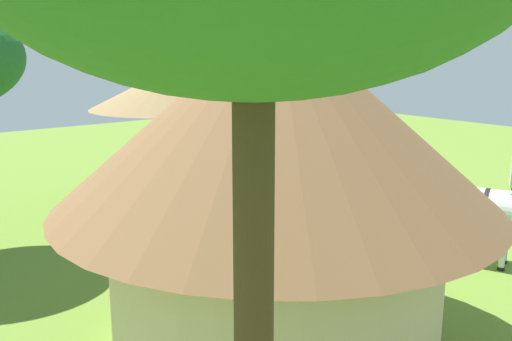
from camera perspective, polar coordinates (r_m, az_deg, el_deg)
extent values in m
plane|color=olive|center=(12.62, 5.11, -5.06)|extent=(36.00, 36.00, 0.00)
cylinder|color=beige|center=(7.23, 1.97, -10.70)|extent=(4.06, 4.06, 1.89)
cone|color=brown|center=(6.69, 2.11, 6.12)|extent=(5.38, 5.38, 2.32)
cylinder|color=#45342D|center=(14.19, -8.42, 1.61)|extent=(0.10, 0.10, 2.30)
cone|color=olive|center=(13.98, -8.64, 8.20)|extent=(3.94, 3.94, 0.97)
cube|color=white|center=(14.28, -8.37, -0.08)|extent=(1.34, 0.96, 0.04)
cylinder|color=silver|center=(13.72, -8.06, -2.17)|extent=(0.06, 0.06, 0.70)
cylinder|color=silver|center=(14.61, -10.75, -1.36)|extent=(0.06, 0.06, 0.70)
cylinder|color=silver|center=(14.14, -5.81, -1.68)|extent=(0.06, 0.06, 0.70)
cylinder|color=silver|center=(15.00, -8.56, -0.92)|extent=(0.06, 0.06, 0.70)
cube|color=silver|center=(13.59, -11.37, -2.01)|extent=(0.55, 0.53, 0.04)
cube|color=silver|center=(13.41, -11.99, -1.24)|extent=(0.43, 0.17, 0.45)
cylinder|color=silver|center=(13.90, -11.36, -2.64)|extent=(0.04, 0.04, 0.45)
cylinder|color=silver|center=(13.64, -10.23, -2.89)|extent=(0.04, 0.04, 0.45)
cylinder|color=silver|center=(13.66, -12.43, -2.96)|extent=(0.04, 0.04, 0.45)
cylinder|color=silver|center=(13.39, -11.30, -3.21)|extent=(0.04, 0.04, 0.45)
cube|color=silver|center=(13.68, -4.89, -1.70)|extent=(0.54, 0.55, 0.04)
cube|color=silver|center=(13.52, -4.27, -0.88)|extent=(0.18, 0.43, 0.45)
cylinder|color=silver|center=(13.70, -5.95, -2.68)|extent=(0.04, 0.04, 0.45)
cylinder|color=silver|center=(13.99, -5.00, -2.34)|extent=(0.04, 0.04, 0.45)
cylinder|color=silver|center=(13.49, -4.75, -2.90)|extent=(0.04, 0.04, 0.45)
cylinder|color=silver|center=(13.78, -3.80, -2.55)|extent=(0.04, 0.04, 0.45)
cube|color=silver|center=(15.09, -5.44, -0.37)|extent=(0.53, 0.52, 0.04)
cube|color=silver|center=(15.18, -4.97, 0.59)|extent=(0.44, 0.15, 0.45)
cylinder|color=silver|center=(14.89, -5.35, -1.43)|extent=(0.04, 0.04, 0.45)
cylinder|color=silver|center=(15.14, -6.41, -1.22)|extent=(0.04, 0.04, 0.45)
cylinder|color=silver|center=(15.15, -4.43, -1.17)|extent=(0.04, 0.04, 0.45)
cylinder|color=silver|center=(15.40, -5.49, -0.97)|extent=(0.04, 0.04, 0.45)
cube|color=silver|center=(15.10, -11.23, -0.55)|extent=(0.52, 0.53, 0.04)
cube|color=silver|center=(15.19, -11.75, 0.38)|extent=(0.15, 0.44, 0.45)
cylinder|color=silver|center=(15.15, -10.21, -1.34)|extent=(0.04, 0.04, 0.45)
cylinder|color=silver|center=(14.90, -11.27, -1.62)|extent=(0.04, 0.04, 0.45)
cylinder|color=silver|center=(15.40, -11.13, -1.14)|extent=(0.04, 0.04, 0.45)
cylinder|color=silver|center=(15.16, -12.19, -1.41)|extent=(0.04, 0.04, 0.45)
cylinder|color=black|center=(12.84, -4.85, -2.79)|extent=(0.12, 0.12, 0.84)
cylinder|color=black|center=(12.98, -4.99, -2.62)|extent=(0.12, 0.12, 0.84)
cube|color=blue|center=(12.74, -4.98, 0.42)|extent=(0.50, 0.36, 0.60)
cylinder|color=#DEAF93|center=(12.49, -4.73, 0.26)|extent=(0.09, 0.09, 0.56)
cylinder|color=#DEAF93|center=(12.98, -5.22, 0.72)|extent=(0.09, 0.09, 0.56)
sphere|color=#DEAF93|center=(12.66, -5.01, 2.34)|extent=(0.23, 0.23, 0.23)
cube|color=#386FBB|center=(10.88, 6.39, -6.78)|extent=(0.65, 0.67, 0.03)
cube|color=white|center=(10.57, 5.68, -5.95)|extent=(0.63, 0.62, 0.39)
cube|color=beige|center=(10.99, 5.04, -7.15)|extent=(0.20, 0.59, 0.22)
cube|color=beige|center=(10.75, 7.44, -7.66)|extent=(0.20, 0.59, 0.22)
cylinder|color=silver|center=(13.03, 4.97, 0.39)|extent=(1.70, 1.20, 0.72)
cylinder|color=black|center=(12.90, 6.20, 0.23)|extent=(0.32, 0.72, 0.73)
cylinder|color=black|center=(13.15, 3.89, 0.52)|extent=(0.32, 0.72, 0.73)
cylinder|color=silver|center=(13.35, 2.02, 1.51)|extent=(0.63, 0.49, 0.52)
cube|color=silver|center=(13.46, 0.99, 2.30)|extent=(0.44, 0.31, 0.20)
cube|color=black|center=(13.55, 0.34, 2.24)|extent=(0.15, 0.15, 0.12)
cube|color=black|center=(13.31, 2.03, 2.35)|extent=(0.36, 0.16, 0.28)
cylinder|color=silver|center=(13.28, 2.27, -2.32)|extent=(0.11, 0.11, 0.80)
cylinder|color=black|center=(13.38, 2.25, -3.86)|extent=(0.13, 0.13, 0.06)
cylinder|color=silver|center=(13.62, 3.09, -1.95)|extent=(0.11, 0.11, 0.80)
cylinder|color=black|center=(13.72, 3.07, -3.46)|extent=(0.13, 0.13, 0.06)
cylinder|color=silver|center=(12.77, 6.87, -3.01)|extent=(0.11, 0.11, 0.80)
cylinder|color=black|center=(12.87, 6.83, -4.60)|extent=(0.13, 0.13, 0.06)
cylinder|color=silver|center=(13.12, 7.60, -2.61)|extent=(0.11, 0.11, 0.80)
cylinder|color=black|center=(13.22, 7.55, -4.17)|extent=(0.13, 0.13, 0.06)
cylinder|color=black|center=(12.71, 8.27, -0.47)|extent=(0.24, 0.13, 0.53)
cylinder|color=silver|center=(10.70, 20.68, -3.27)|extent=(1.82, 1.25, 0.66)
cylinder|color=black|center=(10.75, 18.90, -3.06)|extent=(0.33, 0.65, 0.67)
cylinder|color=black|center=(10.66, 22.30, -3.45)|extent=(0.33, 0.65, 0.67)
cylinder|color=silver|center=(10.99, 23.92, -6.65)|extent=(0.11, 0.11, 0.79)
cylinder|color=black|center=(11.11, 23.75, -8.43)|extent=(0.13, 0.13, 0.06)
cylinder|color=silver|center=(10.64, 23.71, -7.23)|extent=(0.11, 0.11, 0.79)
cylinder|color=black|center=(10.77, 23.54, -9.07)|extent=(0.13, 0.13, 0.06)
cylinder|color=silver|center=(11.16, 17.30, -5.83)|extent=(0.11, 0.11, 0.79)
cylinder|color=black|center=(11.27, 17.18, -7.60)|extent=(0.13, 0.13, 0.06)
cylinder|color=silver|center=(10.82, 16.88, -6.38)|extent=(0.11, 0.11, 0.79)
cylinder|color=black|center=(10.94, 16.76, -8.19)|extent=(0.13, 0.13, 0.06)
cylinder|color=black|center=(10.89, 15.97, -3.22)|extent=(0.24, 0.13, 0.53)
cylinder|color=silver|center=(15.60, 4.88, 2.20)|extent=(1.48, 0.74, 0.70)
cylinder|color=black|center=(15.81, 4.18, 2.35)|extent=(0.10, 0.72, 0.71)
cylinder|color=black|center=(15.40, 5.54, 2.06)|extent=(0.10, 0.72, 0.71)
cylinder|color=silver|center=(15.04, 6.75, 2.47)|extent=(0.56, 0.33, 0.52)
cube|color=silver|center=(14.81, 7.51, 2.92)|extent=(0.41, 0.19, 0.20)
cube|color=black|center=(14.69, 8.00, 2.71)|extent=(0.12, 0.12, 0.12)
cube|color=black|center=(15.00, 6.77, 3.22)|extent=(0.37, 0.05, 0.28)
cylinder|color=silver|center=(15.45, 6.74, -0.37)|extent=(0.11, 0.11, 0.76)
cylinder|color=black|center=(15.53, 6.71, -1.62)|extent=(0.13, 0.13, 0.06)
cylinder|color=silver|center=(15.20, 5.69, -0.56)|extent=(0.11, 0.11, 0.76)
cylinder|color=black|center=(15.28, 5.66, -1.83)|extent=(0.13, 0.13, 0.06)
cylinder|color=silver|center=(16.25, 4.05, 0.33)|extent=(0.11, 0.11, 0.76)
cylinder|color=black|center=(16.33, 4.03, -0.86)|extent=(0.13, 0.13, 0.06)
cylinder|color=silver|center=(16.01, 3.01, 0.16)|extent=(0.11, 0.11, 0.76)
cylinder|color=black|center=(16.09, 2.99, -1.06)|extent=(0.13, 0.13, 0.06)
cylinder|color=black|center=(16.19, 3.04, 2.25)|extent=(0.24, 0.06, 0.53)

